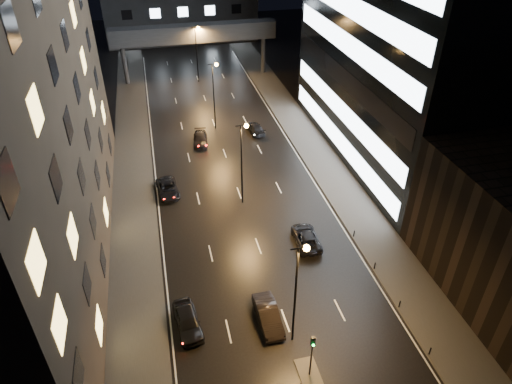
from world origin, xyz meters
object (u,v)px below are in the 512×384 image
(car_away_a, at_px, (188,321))
(car_away_d, at_px, (200,139))
(car_toward_a, at_px, (306,238))
(car_toward_b, at_px, (255,128))
(car_away_c, at_px, (168,189))
(car_away_b, at_px, (268,315))

(car_away_a, height_order, car_away_d, car_away_a)
(car_away_a, relative_size, car_toward_a, 0.94)
(car_away_a, height_order, car_toward_a, car_away_a)
(car_toward_b, bearing_deg, car_toward_a, 82.16)
(car_away_c, bearing_deg, car_toward_b, 38.72)
(car_away_b, xyz_separation_m, car_away_d, (-1.36, 33.42, -0.11))
(car_away_c, bearing_deg, car_away_a, -94.57)
(car_toward_b, bearing_deg, car_away_d, 3.96)
(car_away_d, bearing_deg, car_away_c, -108.25)
(car_away_d, distance_m, car_toward_a, 25.53)
(car_away_c, relative_size, car_toward_a, 0.99)
(car_away_d, height_order, car_toward_b, car_away_d)
(car_toward_b, bearing_deg, car_away_c, 37.20)
(car_away_b, bearing_deg, car_away_c, 106.35)
(car_away_a, height_order, car_toward_b, car_away_a)
(car_away_b, distance_m, car_toward_a, 11.17)
(car_away_a, distance_m, car_away_c, 20.68)
(car_away_b, relative_size, car_toward_b, 1.01)
(car_away_d, bearing_deg, car_toward_a, -65.28)
(car_away_b, relative_size, car_toward_a, 0.96)
(car_away_a, xyz_separation_m, car_toward_b, (13.82, 34.00, -0.12))
(car_away_d, xyz_separation_m, car_toward_a, (7.81, -24.31, 0.01))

